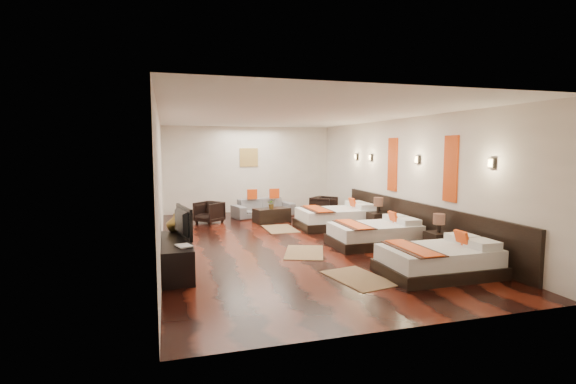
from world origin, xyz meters
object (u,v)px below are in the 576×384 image
object	(u,v)px
tv_console	(177,256)
armchair_left	(209,212)
armchair_right	(324,207)
nightstand_b	(378,220)
tv	(179,222)
table_plant	(272,204)
bed_far	(337,218)
coffee_table	(272,215)
bed_mid	(375,234)
bed_near	(440,260)
sofa	(263,208)
book	(177,247)
nightstand_a	(438,241)
figurine	(175,222)

from	to	relation	value
tv_console	armchair_left	world-z (taller)	armchair_left
tv_console	armchair_right	size ratio (longest dim) A/B	2.62
nightstand_b	tv	bearing A→B (deg)	-158.64
tv_console	tv	world-z (taller)	tv
nightstand_b	tv_console	world-z (taller)	nightstand_b
nightstand_b	table_plant	size ratio (longest dim) A/B	3.21
bed_far	armchair_left	xyz separation A→B (m)	(-3.19, 1.63, 0.04)
coffee_table	bed_mid	bearing A→B (deg)	-66.64
bed_near	armchair_left	xyz separation A→B (m)	(-3.19, 5.99, 0.05)
bed_mid	sofa	bearing A→B (deg)	108.26
nightstand_b	sofa	size ratio (longest dim) A/B	0.46
book	nightstand_a	bearing A→B (deg)	2.79
book	armchair_left	bearing A→B (deg)	79.01
book	coffee_table	xyz separation A→B (m)	(2.72, 4.79, -0.36)
armchair_right	coffee_table	bearing A→B (deg)	151.97
bed_far	figurine	bearing A→B (deg)	-152.70
table_plant	figurine	bearing A→B (deg)	-128.83
armchair_right	coffee_table	size ratio (longest dim) A/B	0.69
bed_near	armchair_right	world-z (taller)	bed_near
bed_near	armchair_left	world-z (taller)	bed_near
armchair_right	armchair_left	bearing A→B (deg)	138.72
nightstand_b	book	xyz separation A→B (m)	(-4.95, -2.67, 0.26)
tv	armchair_left	xyz separation A→B (m)	(0.95, 4.40, -0.52)
nightstand_a	bed_far	bearing A→B (deg)	102.83
bed_mid	nightstand_b	bearing A→B (deg)	59.68
bed_mid	tv_console	distance (m)	4.28
nightstand_a	bed_near	bearing A→B (deg)	-124.98
tv	book	world-z (taller)	tv
tv_console	coffee_table	bearing A→B (deg)	57.29
book	bed_far	bearing A→B (deg)	40.08
bed_near	bed_far	distance (m)	4.36
nightstand_b	tv	world-z (taller)	tv
tv	armchair_right	distance (m)	6.36
nightstand_a	bed_mid	bearing A→B (deg)	123.19
bed_near	tv_console	world-z (taller)	bed_near
armchair_right	bed_far	bearing A→B (deg)	-143.08
bed_near	bed_far	xyz separation A→B (m)	(0.00, 4.36, 0.02)
armchair_left	table_plant	world-z (taller)	table_plant
bed_mid	sofa	xyz separation A→B (m)	(-1.47, 4.45, 0.03)
bed_near	nightstand_a	distance (m)	1.31
bed_far	nightstand_a	world-z (taller)	nightstand_a
bed_mid	nightstand_a	distance (m)	1.37
bed_mid	coffee_table	bearing A→B (deg)	113.36
bed_near	sofa	size ratio (longest dim) A/B	1.01
bed_far	tv	distance (m)	5.02
tv_console	sofa	bearing A→B (deg)	62.76
book	armchair_left	size ratio (longest dim) A/B	0.44
nightstand_b	figurine	bearing A→B (deg)	-165.18
nightstand_a	book	size ratio (longest dim) A/B	2.85
bed_mid	table_plant	xyz separation A→B (m)	(-1.48, 3.34, 0.29)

